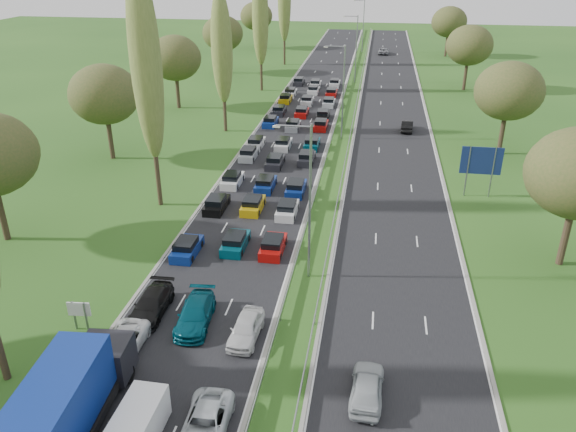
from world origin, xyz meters
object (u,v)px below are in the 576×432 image
at_px(blue_lorry, 69,401).
at_px(white_van_front, 137,427).
at_px(near_car_2, 123,344).
at_px(direction_sign, 481,163).
at_px(info_sign, 79,312).
at_px(near_car_3, 151,304).

height_order(blue_lorry, white_van_front, blue_lorry).
xyz_separation_m(near_car_2, direction_sign, (25.12, 28.77, 2.89)).
xyz_separation_m(near_car_2, white_van_front, (3.67, -6.49, 0.33)).
xyz_separation_m(near_car_2, info_sign, (-3.68, 1.80, 0.69)).
relative_size(blue_lorry, white_van_front, 2.05).
relative_size(near_car_2, info_sign, 2.27).
height_order(info_sign, direction_sign, direction_sign).
bearing_deg(info_sign, near_car_2, -26.15).
bearing_deg(white_van_front, direction_sign, 59.47).
distance_m(blue_lorry, info_sign, 9.18).
xyz_separation_m(white_van_front, direction_sign, (21.45, 35.25, 2.56)).
bearing_deg(direction_sign, near_car_2, -131.13).
height_order(near_car_3, direction_sign, direction_sign).
distance_m(near_car_2, white_van_front, 7.46).
xyz_separation_m(near_car_3, direction_sign, (24.92, 24.51, 2.82)).
distance_m(near_car_2, info_sign, 4.15).
bearing_deg(info_sign, white_van_front, -48.46).
bearing_deg(near_car_2, white_van_front, -62.64).
relative_size(near_car_3, info_sign, 2.40).
height_order(near_car_2, direction_sign, direction_sign).
relative_size(near_car_2, blue_lorry, 0.47).
distance_m(near_car_2, near_car_3, 4.26).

